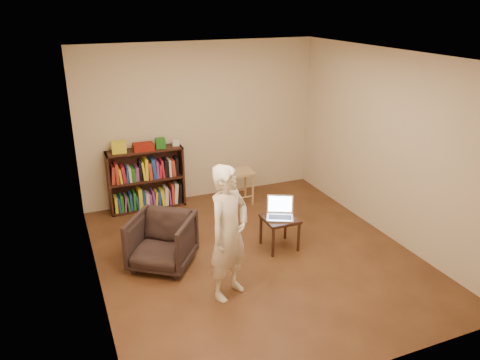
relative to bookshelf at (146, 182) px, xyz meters
name	(u,v)px	position (x,y,z in m)	size (l,w,h in m)	color
floor	(256,256)	(1.00, -2.09, -0.44)	(4.50, 4.50, 0.00)	#422615
ceiling	(258,56)	(1.00, -2.09, 2.16)	(4.50, 4.50, 0.00)	white
wall_back	(201,122)	(1.00, 0.16, 0.86)	(4.00, 4.00, 0.00)	beige
wall_left	(89,187)	(-1.00, -2.09, 0.86)	(4.50, 4.50, 0.00)	beige
wall_right	(388,146)	(3.00, -2.09, 0.86)	(4.50, 4.50, 0.00)	beige
bookshelf	(146,182)	(0.00, 0.00, 0.00)	(1.20, 0.30, 1.00)	black
box_yellow	(119,147)	(-0.38, -0.03, 0.65)	(0.22, 0.16, 0.18)	yellow
red_cloth	(143,147)	(-0.01, -0.04, 0.61)	(0.31, 0.23, 0.10)	maroon
box_green	(160,143)	(0.26, -0.02, 0.64)	(0.15, 0.15, 0.15)	#216C1C
box_white	(176,143)	(0.52, 0.00, 0.60)	(0.11, 0.11, 0.08)	silver
stool	(240,177)	(1.48, -0.40, 0.02)	(0.39, 0.39, 0.57)	tan
armchair	(162,241)	(-0.20, -1.85, -0.10)	(0.73, 0.75, 0.68)	black
side_table	(280,223)	(1.39, -2.01, -0.06)	(0.44, 0.44, 0.45)	black
laptop	(280,212)	(1.41, -1.97, 0.07)	(0.47, 0.46, 0.26)	silver
person	(229,233)	(0.36, -2.75, 0.35)	(0.58, 0.38, 1.58)	beige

